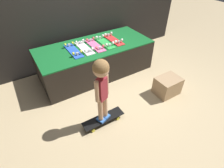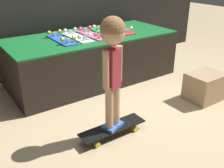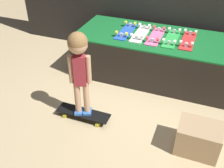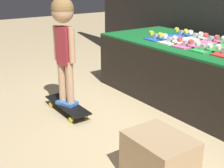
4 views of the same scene
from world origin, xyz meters
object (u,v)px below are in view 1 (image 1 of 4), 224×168
(skateboard_blue_on_rack, at_px, (73,50))
(skateboard_pink_on_rack, at_px, (95,45))
(skateboard_green_on_rack, at_px, (105,42))
(storage_box, at_px, (167,86))
(skateboard_white_on_rack, at_px, (84,47))
(skateboard_on_floor, at_px, (103,119))
(skateboard_red_on_rack, at_px, (113,39))
(child, at_px, (102,81))

(skateboard_blue_on_rack, bearing_deg, skateboard_pink_on_rack, -2.19)
(skateboard_green_on_rack, xyz_separation_m, storage_box, (0.58, -1.29, -0.50))
(skateboard_white_on_rack, distance_m, skateboard_on_floor, 1.44)
(skateboard_blue_on_rack, relative_size, skateboard_red_on_rack, 1.00)
(skateboard_green_on_rack, distance_m, child, 1.50)
(skateboard_blue_on_rack, xyz_separation_m, storage_box, (1.25, -1.30, -0.50))
(skateboard_pink_on_rack, distance_m, skateboard_green_on_rack, 0.22)
(skateboard_green_on_rack, height_order, skateboard_on_floor, skateboard_green_on_rack)
(skateboard_blue_on_rack, distance_m, child, 1.30)
(skateboard_pink_on_rack, distance_m, skateboard_red_on_rack, 0.45)
(skateboard_white_on_rack, relative_size, skateboard_on_floor, 0.91)
(skateboard_on_floor, bearing_deg, skateboard_white_on_rack, 75.67)
(skateboard_blue_on_rack, distance_m, storage_box, 1.87)
(child, height_order, storage_box, child)
(storage_box, bearing_deg, skateboard_blue_on_rack, 134.07)
(skateboard_white_on_rack, xyz_separation_m, storage_box, (1.03, -1.29, -0.50))
(skateboard_white_on_rack, xyz_separation_m, skateboard_pink_on_rack, (0.22, -0.01, 0.00))
(skateboard_green_on_rack, bearing_deg, skateboard_blue_on_rack, 179.23)
(skateboard_on_floor, bearing_deg, skateboard_pink_on_rack, 66.52)
(skateboard_white_on_rack, xyz_separation_m, skateboard_green_on_rack, (0.45, -0.00, 0.00))
(skateboard_red_on_rack, xyz_separation_m, skateboard_on_floor, (-1.00, -1.30, -0.59))
(skateboard_pink_on_rack, xyz_separation_m, skateboard_green_on_rack, (0.22, 0.01, 0.00))
(skateboard_blue_on_rack, height_order, child, child)
(skateboard_green_on_rack, bearing_deg, child, -121.26)
(skateboard_blue_on_rack, xyz_separation_m, skateboard_red_on_rack, (0.89, 0.01, 0.00))
(skateboard_blue_on_rack, height_order, skateboard_on_floor, skateboard_blue_on_rack)
(skateboard_blue_on_rack, xyz_separation_m, skateboard_white_on_rack, (0.22, -0.01, 0.00))
(skateboard_blue_on_rack, bearing_deg, skateboard_green_on_rack, -0.77)
(skateboard_green_on_rack, relative_size, skateboard_on_floor, 0.91)
(skateboard_blue_on_rack, distance_m, skateboard_on_floor, 1.42)
(skateboard_white_on_rack, bearing_deg, skateboard_on_floor, -104.33)
(skateboard_on_floor, relative_size, storage_box, 1.54)
(skateboard_blue_on_rack, xyz_separation_m, skateboard_green_on_rack, (0.67, -0.01, 0.00))
(skateboard_green_on_rack, bearing_deg, skateboard_pink_on_rack, -177.93)
(child, bearing_deg, storage_box, -20.38)
(skateboard_blue_on_rack, relative_size, skateboard_white_on_rack, 1.00)
(skateboard_pink_on_rack, bearing_deg, skateboard_green_on_rack, 2.07)
(skateboard_white_on_rack, relative_size, skateboard_red_on_rack, 1.00)
(skateboard_blue_on_rack, relative_size, skateboard_green_on_rack, 1.00)
(skateboard_on_floor, xyz_separation_m, storage_box, (1.36, -0.01, 0.09))
(skateboard_green_on_rack, bearing_deg, storage_box, -65.60)
(storage_box, bearing_deg, skateboard_pink_on_rack, 122.27)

